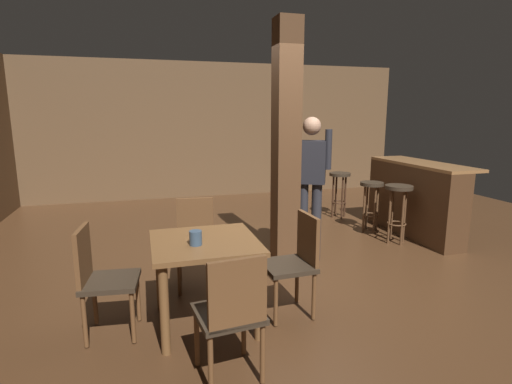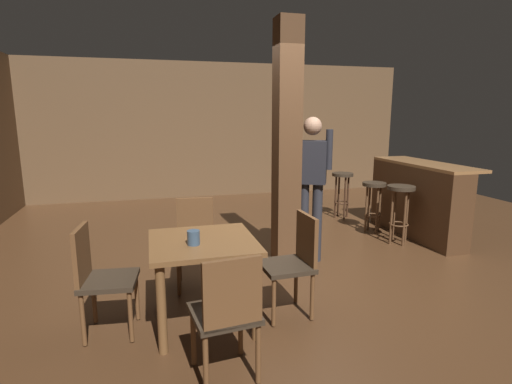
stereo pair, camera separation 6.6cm
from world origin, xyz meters
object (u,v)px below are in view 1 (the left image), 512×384
Objects in this scene: dining_table at (205,256)px; chair_east at (296,259)px; bar_counter at (414,198)px; chair_west at (100,275)px; standing_person at (310,179)px; chair_north at (196,238)px; bar_stool_far at (340,184)px; napkin_cup at (196,238)px; bar_stool_near at (398,200)px; bar_stool_mid at (371,195)px; chair_south at (232,311)px.

chair_east reaches higher than dining_table.
bar_counter reaches higher than chair_east.
standing_person reaches higher than chair_west.
bar_stool_far is (2.73, 2.11, 0.07)m from chair_north.
napkin_cup reaches higher than bar_stool_near.
dining_table is 1.07× the size of bar_stool_near.
chair_west is 0.52× the size of standing_person.
bar_stool_far is at bearing 93.41° from bar_stool_mid.
bar_counter reaches higher than napkin_cup.
chair_west reaches higher than napkin_cup.
bar_stool_far is (3.58, 2.87, 0.07)m from chair_west.
dining_table is 0.83m from chair_west.
chair_west is 7.71× the size of napkin_cup.
chair_east is (0.74, 0.76, 0.00)m from chair_south.
bar_stool_mid is at bearing 35.61° from dining_table.
chair_west is 4.58m from bar_stool_far.
napkin_cup is at bearing -152.53° from bar_stool_near.
bar_stool_near is at bearing -150.01° from bar_counter.
chair_west is 1.15× the size of bar_stool_far.
standing_person reaches higher than bar_stool_far.
napkin_cup is at bearing -140.49° from standing_person.
chair_north is (0.03, 0.80, -0.09)m from dining_table.
bar_stool_near is (2.83, 0.63, 0.10)m from chair_north.
bar_counter is 0.60m from bar_stool_mid.
napkin_cup is 0.14× the size of bar_stool_near.
standing_person is at bearing 14.03° from chair_north.
bar_counter is (2.53, 1.73, 0.04)m from chair_east.
chair_north is at bearing -165.97° from standing_person.
standing_person reaches higher than dining_table.
chair_north is at bearing -164.82° from bar_counter.
napkin_cup is at bearing -130.24° from dining_table.
napkin_cup is at bearing -143.88° from bar_stool_mid.
chair_west is 4.45m from bar_counter.
napkin_cup is 3.59m from bar_stool_mid.
bar_stool_near is (2.81, 2.23, 0.10)m from chair_south.
dining_table is at bearing 93.37° from chair_south.
standing_person is (1.39, 1.95, 0.50)m from chair_south.
standing_person is (1.44, 1.15, 0.40)m from dining_table.
chair_west reaches higher than bar_stool_mid.
chair_east is at bearing -47.71° from chair_north.
chair_west is 2.56m from standing_person.
bar_stool_mid is at bearing 45.49° from chair_south.
dining_table is 1.13× the size of bar_stool_mid.
bar_stool_near is at bearing 27.47° from napkin_cup.
bar_counter is (3.29, 0.89, 0.04)m from chair_north.
standing_person is 2.24m from bar_stool_far.
dining_table is at bearing 49.76° from napkin_cup.
dining_table is 1.11× the size of bar_stool_far.
bar_counter is (3.27, 2.49, 0.04)m from chair_south.
chair_south and chair_west have the same top height.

